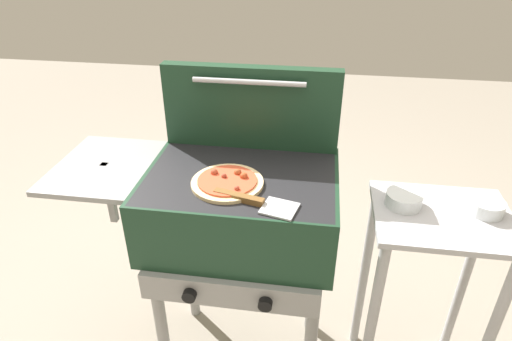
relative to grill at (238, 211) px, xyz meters
The scene contains 7 objects.
grill is the anchor object (origin of this frame).
grill_lid_open 0.37m from the grill, 86.33° to the left, with size 0.63×0.08×0.30m.
pizza_pepperoni 0.17m from the grill, 105.82° to the right, with size 0.23×0.23×0.03m.
spatula 0.23m from the grill, 61.33° to the right, with size 0.27×0.12×0.02m.
prep_table 0.70m from the grill, ahead, with size 0.44×0.36×0.81m.
topping_bowl_near 0.56m from the grill, ahead, with size 0.12×0.12×0.04m.
topping_bowl_far 0.81m from the grill, ahead, with size 0.11×0.11×0.04m.
Camera 1 is at (0.23, -1.23, 1.64)m, focal length 30.84 mm.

